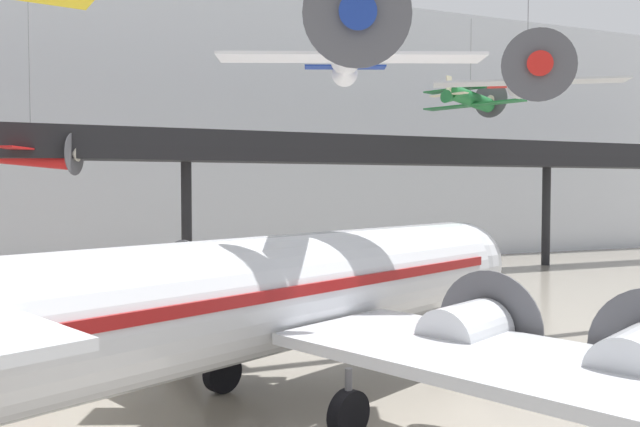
{
  "coord_description": "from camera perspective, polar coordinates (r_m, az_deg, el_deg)",
  "views": [
    {
      "loc": [
        -7.01,
        -13.67,
        6.57
      ],
      "look_at": [
        1.65,
        8.22,
        5.59
      ],
      "focal_mm": 35.0,
      "sensor_mm": 36.0,
      "label": 1
    }
  ],
  "objects": [
    {
      "name": "hangar_back_wall",
      "position": [
        52.69,
        -13.98,
        7.69
      ],
      "size": [
        140.0,
        3.0,
        23.04
      ],
      "color": "silver",
      "rests_on": "ground"
    },
    {
      "name": "mezzanine_walkway",
      "position": [
        41.65,
        -11.93,
        5.15
      ],
      "size": [
        110.0,
        3.2,
        10.3
      ],
      "color": "black",
      "rests_on": "ground"
    },
    {
      "name": "airliner_silver_main",
      "position": [
        17.96,
        -4.6,
        -7.51
      ],
      "size": [
        22.88,
        26.88,
        9.89
      ],
      "rotation": [
        0.0,
        0.0,
        0.43
      ],
      "color": "silver",
      "rests_on": "ground"
    },
    {
      "name": "suspended_plane_white_twin",
      "position": [
        20.74,
        2.78,
        14.75
      ],
      "size": [
        8.34,
        7.17,
        8.24
      ],
      "rotation": [
        0.0,
        0.0,
        4.35
      ],
      "color": "silver"
    },
    {
      "name": "suspended_plane_silver_racer",
      "position": [
        31.3,
        18.42,
        11.83
      ],
      "size": [
        8.07,
        7.31,
        7.94
      ],
      "rotation": [
        0.0,
        0.0,
        4.16
      ],
      "color": "silver"
    },
    {
      "name": "suspended_plane_green_biplane",
      "position": [
        44.76,
        13.61,
        10.22
      ],
      "size": [
        6.33,
        7.24,
        6.52
      ],
      "rotation": [
        0.0,
        0.0,
        0.42
      ],
      "color": "#1E6B33"
    },
    {
      "name": "suspended_plane_red_highwing",
      "position": [
        40.98,
        -24.91,
        4.7
      ],
      "size": [
        6.11,
        6.97,
        10.62
      ],
      "rotation": [
        0.0,
        0.0,
        5.85
      ],
      "color": "red"
    },
    {
      "name": "stanchion_barrier",
      "position": [
        22.36,
        22.86,
        -14.03
      ],
      "size": [
        0.36,
        0.36,
        1.08
      ],
      "color": "#B2B5BA",
      "rests_on": "ground"
    }
  ]
}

